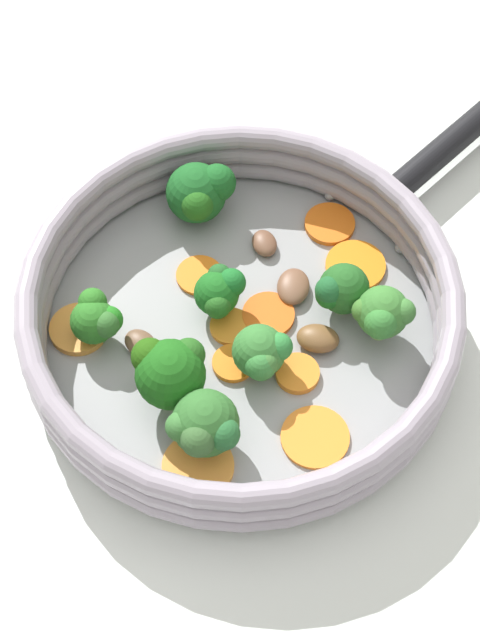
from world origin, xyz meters
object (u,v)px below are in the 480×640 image
object	(u,v)px
carrot_slice_0	(200,275)
carrot_slice_3	(79,329)
broccoli_floret_5	(205,426)
mushroom_piece_0	(318,339)
mushroom_piece_1	(141,343)
carrot_slice_9	(233,363)
broccoli_floret_6	(97,319)
broccoli_floret_2	(262,354)
broccoli_floret_4	(219,292)
broccoli_floret_3	(340,290)
carrot_slice_4	(330,224)
broccoli_floret_1	(383,314)
carrot_slice_2	(268,315)
broccoli_floret_0	(170,371)
carrot_slice_7	(298,373)
carrot_slice_1	(198,466)
carrot_slice_6	(315,437)
mushroom_piece_2	(293,287)
carrot_slice_8	(355,266)
broccoli_floret_7	(200,193)
mushroom_piece_3	(264,243)
carrot_slice_5	(232,324)
skillet	(240,336)

from	to	relation	value
carrot_slice_0	carrot_slice_3	size ratio (longest dim) A/B	0.83
broccoli_floret_5	mushroom_piece_0	size ratio (longest dim) A/B	1.74
mushroom_piece_1	carrot_slice_9	bearing A→B (deg)	10.08
broccoli_floret_5	broccoli_floret_6	xyz separation A→B (m)	(-0.10, 0.05, -0.01)
broccoli_floret_2	broccoli_floret_4	distance (m)	0.06
carrot_slice_3	broccoli_floret_3	world-z (taller)	broccoli_floret_3
carrot_slice_4	broccoli_floret_1	size ratio (longest dim) A/B	0.83
carrot_slice_4	broccoli_floret_2	world-z (taller)	broccoli_floret_2
carrot_slice_2	mushroom_piece_0	world-z (taller)	mushroom_piece_0
broccoli_floret_0	broccoli_floret_2	distance (m)	0.06
carrot_slice_9	carrot_slice_3	bearing A→B (deg)	-171.93
carrot_slice_3	mushroom_piece_1	size ratio (longest dim) A/B	1.62
carrot_slice_2	carrot_slice_7	world-z (taller)	carrot_slice_7
broccoli_floret_3	mushroom_piece_0	bearing A→B (deg)	-96.11
broccoli_floret_6	carrot_slice_1	bearing A→B (deg)	-32.59
carrot_slice_6	broccoli_floret_6	size ratio (longest dim) A/B	1.20
carrot_slice_6	carrot_slice_0	bearing A→B (deg)	143.48
broccoli_floret_6	mushroom_piece_2	world-z (taller)	broccoli_floret_6
broccoli_floret_4	broccoli_floret_5	distance (m)	0.11
carrot_slice_8	mushroom_piece_2	size ratio (longest dim) A/B	1.41
carrot_slice_1	broccoli_floret_7	distance (m)	0.21
carrot_slice_8	mushroom_piece_3	xyz separation A→B (m)	(-0.07, -0.01, 0.00)
carrot_slice_5	mushroom_piece_3	xyz separation A→B (m)	(-0.00, 0.07, 0.00)
broccoli_floret_0	broccoli_floret_5	distance (m)	0.05
broccoli_floret_4	carrot_slice_7	bearing A→B (deg)	-23.04
carrot_slice_1	carrot_slice_9	world-z (taller)	same
broccoli_floret_2	broccoli_floret_5	world-z (taller)	broccoli_floret_5
mushroom_piece_2	carrot_slice_3	bearing A→B (deg)	-145.12
carrot_slice_5	skillet	bearing A→B (deg)	-21.61
carrot_slice_5	mushroom_piece_3	distance (m)	0.07
carrot_slice_6	broccoli_floret_1	size ratio (longest dim) A/B	1.01
skillet	carrot_slice_8	distance (m)	0.10
carrot_slice_1	mushroom_piece_2	world-z (taller)	mushroom_piece_2
broccoli_floret_3	carrot_slice_2	bearing A→B (deg)	-149.83
broccoli_floret_1	broccoli_floret_4	xyz separation A→B (m)	(-0.11, -0.02, -0.01)
broccoli_floret_5	broccoli_floret_7	xyz separation A→B (m)	(-0.08, 0.18, -0.00)
skillet	broccoli_floret_6	world-z (taller)	broccoli_floret_6
mushroom_piece_1	carrot_slice_4	bearing A→B (deg)	60.13
broccoli_floret_3	mushroom_piece_1	size ratio (longest dim) A/B	1.62
carrot_slice_5	broccoli_floret_4	size ratio (longest dim) A/B	0.77
skillet	carrot_slice_2	world-z (taller)	carrot_slice_2
broccoli_floret_1	carrot_slice_7	bearing A→B (deg)	-128.75
broccoli_floret_0	broccoli_floret_2	bearing A→B (deg)	39.76
skillet	mushroom_piece_3	size ratio (longest dim) A/B	11.98
carrot_slice_0	carrot_slice_6	size ratio (longest dim) A/B	0.74
carrot_slice_0	broccoli_floret_5	xyz separation A→B (m)	(0.06, -0.12, 0.03)
carrot_slice_9	mushroom_piece_0	distance (m)	0.06
broccoli_floret_2	broccoli_floret_7	world-z (taller)	broccoli_floret_7
broccoli_floret_4	mushroom_piece_3	bearing A→B (deg)	81.40
carrot_slice_3	broccoli_floret_0	xyz separation A→B (m)	(0.08, -0.02, 0.03)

